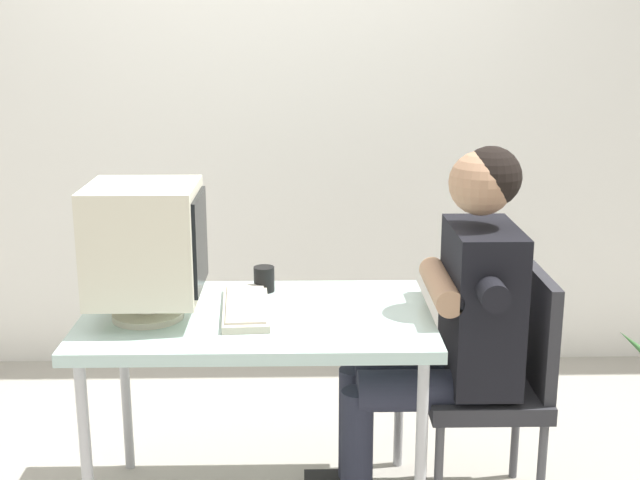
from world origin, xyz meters
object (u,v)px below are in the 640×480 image
office_chair (501,377)px  desk (257,329)px  crt_monitor (145,243)px  person_seated (451,317)px  desk_mug (264,279)px  keyboard (246,307)px

office_chair → desk: bearing=-178.4°
desk → crt_monitor: size_ratio=2.61×
desk → office_chair: size_ratio=1.36×
office_chair → person_seated: (-0.18, 0.00, 0.22)m
crt_monitor → person_seated: 1.04m
crt_monitor → desk_mug: 0.50m
person_seated → desk_mug: 0.68m
keyboard → person_seated: 0.69m
desk_mug → desk: bearing=-93.4°
desk → person_seated: person_seated is taller
crt_monitor → person_seated: bearing=3.6°
keyboard → desk_mug: 0.22m
desk → person_seated: (0.65, 0.02, 0.03)m
keyboard → office_chair: office_chair is taller
office_chair → desk_mug: bearing=165.3°
desk → person_seated: 0.65m
office_chair → desk_mug: (-0.82, 0.21, 0.29)m
office_chair → person_seated: size_ratio=0.66×
keyboard → office_chair: bearing=0.1°
crt_monitor → office_chair: crt_monitor is taller
desk → desk_mug: 0.26m
office_chair → desk_mug: size_ratio=9.43×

